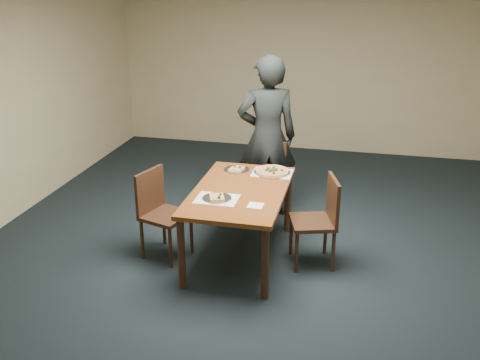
% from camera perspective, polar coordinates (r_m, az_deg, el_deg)
% --- Properties ---
extents(ground, '(8.00, 8.00, 0.00)m').
position_cam_1_polar(ground, '(5.41, 1.14, -9.34)').
color(ground, black).
rests_on(ground, ground).
extents(room_shell, '(8.00, 8.00, 8.00)m').
position_cam_1_polar(room_shell, '(4.77, 1.29, 8.95)').
color(room_shell, '#C6B689').
rests_on(room_shell, ground).
extents(dining_table, '(0.90, 1.50, 0.75)m').
position_cam_1_polar(dining_table, '(5.33, 0.00, -1.92)').
color(dining_table, '#5F2F13').
rests_on(dining_table, ground).
extents(chair_far, '(0.53, 0.53, 0.91)m').
position_cam_1_polar(chair_far, '(6.36, 2.75, 0.64)').
color(chair_far, black).
rests_on(chair_far, ground).
extents(chair_left, '(0.53, 0.53, 0.91)m').
position_cam_1_polar(chair_left, '(5.50, -8.58, -3.01)').
color(chair_left, black).
rests_on(chair_left, ground).
extents(chair_right, '(0.52, 0.52, 0.91)m').
position_cam_1_polar(chair_right, '(5.33, 8.61, -3.83)').
color(chair_right, black).
rests_on(chair_right, ground).
extents(diner, '(0.81, 0.66, 1.92)m').
position_cam_1_polar(diner, '(6.26, 2.91, 4.58)').
color(diner, black).
rests_on(diner, ground).
extents(placemat_main, '(0.42, 0.32, 0.00)m').
position_cam_1_polar(placemat_main, '(5.73, 3.44, 0.77)').
color(placemat_main, white).
rests_on(placemat_main, dining_table).
extents(placemat_near, '(0.40, 0.30, 0.00)m').
position_cam_1_polar(placemat_near, '(5.08, -2.48, -2.01)').
color(placemat_near, white).
rests_on(placemat_near, dining_table).
extents(pizza_pan, '(0.39, 0.39, 0.07)m').
position_cam_1_polar(pizza_pan, '(5.72, 3.44, 0.96)').
color(pizza_pan, silver).
rests_on(pizza_pan, dining_table).
extents(slice_plate_near, '(0.28, 0.28, 0.06)m').
position_cam_1_polar(slice_plate_near, '(5.07, -2.47, -1.89)').
color(slice_plate_near, silver).
rests_on(slice_plate_near, dining_table).
extents(slice_plate_far, '(0.28, 0.28, 0.06)m').
position_cam_1_polar(slice_plate_far, '(5.80, -0.36, 1.18)').
color(slice_plate_far, silver).
rests_on(slice_plate_far, dining_table).
extents(napkin, '(0.14, 0.14, 0.01)m').
position_cam_1_polar(napkin, '(4.92, 1.66, -2.75)').
color(napkin, white).
rests_on(napkin, dining_table).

